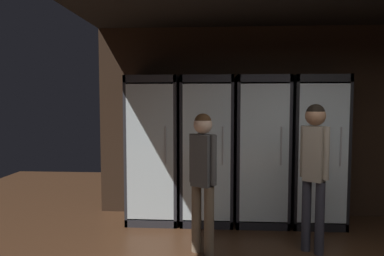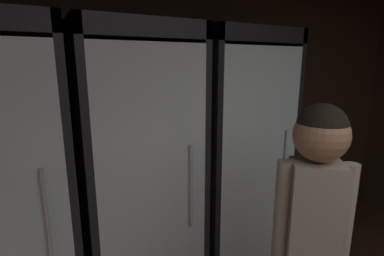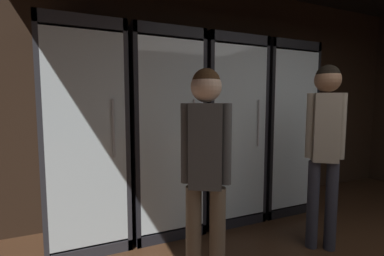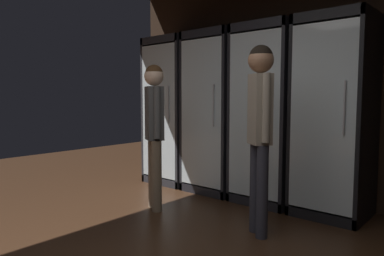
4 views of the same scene
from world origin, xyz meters
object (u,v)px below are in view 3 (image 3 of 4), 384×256
object	(u,v)px
cooler_left	(161,135)
shopper_near	(325,135)
cooler_right	(273,129)
cooler_far_left	(86,137)
cooler_center	(222,131)
shopper_far	(206,160)

from	to	relation	value
cooler_left	shopper_near	distance (m)	1.60
cooler_right	shopper_near	xyz separation A→B (m)	(-0.29, -1.03, 0.06)
cooler_far_left	cooler_center	xyz separation A→B (m)	(1.50, 0.00, -0.01)
shopper_near	shopper_far	distance (m)	1.25
cooler_right	shopper_far	bearing A→B (deg)	-143.44
cooler_far_left	cooler_center	distance (m)	1.50
cooler_far_left	cooler_right	size ratio (longest dim) A/B	1.00
cooler_far_left	shopper_far	world-z (taller)	cooler_far_left
cooler_far_left	cooler_right	xyz separation A→B (m)	(2.26, 0.00, -0.01)
cooler_far_left	cooler_right	world-z (taller)	same
cooler_far_left	cooler_left	distance (m)	0.75
cooler_center	shopper_near	distance (m)	1.13
cooler_right	shopper_far	xyz separation A→B (m)	(-1.53, -1.13, -0.05)
cooler_far_left	cooler_center	world-z (taller)	same
cooler_left	cooler_right	xyz separation A→B (m)	(1.51, 0.00, 0.00)
cooler_center	shopper_far	xyz separation A→B (m)	(-0.78, -1.13, -0.05)
cooler_center	cooler_right	xyz separation A→B (m)	(0.75, 0.00, -0.00)
cooler_left	shopper_far	size ratio (longest dim) A/B	1.30
shopper_far	cooler_left	bearing A→B (deg)	88.83
cooler_center	cooler_right	distance (m)	0.75
cooler_left	cooler_right	size ratio (longest dim) A/B	1.00
cooler_center	shopper_near	bearing A→B (deg)	-65.88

